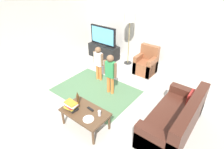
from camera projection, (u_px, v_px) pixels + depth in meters
name	position (u px, v px, depth m)	size (l,w,h in m)	color
ground	(97.00, 106.00, 4.59)	(7.80, 7.80, 0.00)	#B2ADA3
wall_back	(157.00, 26.00, 5.93)	(6.00, 0.12, 2.70)	silver
wall_left	(21.00, 31.00, 5.47)	(0.12, 6.00, 2.70)	silver
area_rug	(96.00, 91.00, 5.16)	(2.20, 1.60, 0.01)	#4C724C
tv_stand	(104.00, 51.00, 6.92)	(1.20, 0.44, 0.50)	black
tv	(103.00, 36.00, 6.60)	(1.10, 0.28, 0.71)	black
couch	(176.00, 121.00, 3.77)	(0.80, 1.80, 0.86)	#472319
armchair	(146.00, 64.00, 5.91)	(0.60, 0.60, 0.90)	brown
floor_lamp	(130.00, 20.00, 5.83)	(0.36, 0.36, 1.78)	#262626
child_near_tv	(98.00, 61.00, 5.35)	(0.36, 0.17, 1.07)	orange
child_center	(110.00, 71.00, 4.74)	(0.38, 0.18, 1.14)	orange
coffee_table	(85.00, 113.00, 3.84)	(1.00, 0.60, 0.42)	#513823
book_stack	(71.00, 106.00, 3.85)	(0.30, 0.24, 0.17)	black
bottle	(78.00, 99.00, 3.98)	(0.06, 0.06, 0.29)	#4C3319
tv_remote	(91.00, 109.00, 3.87)	(0.17, 0.05, 0.02)	black
soda_can	(99.00, 113.00, 3.69)	(0.07, 0.07, 0.12)	silver
plate	(88.00, 119.00, 3.62)	(0.22, 0.22, 0.02)	white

